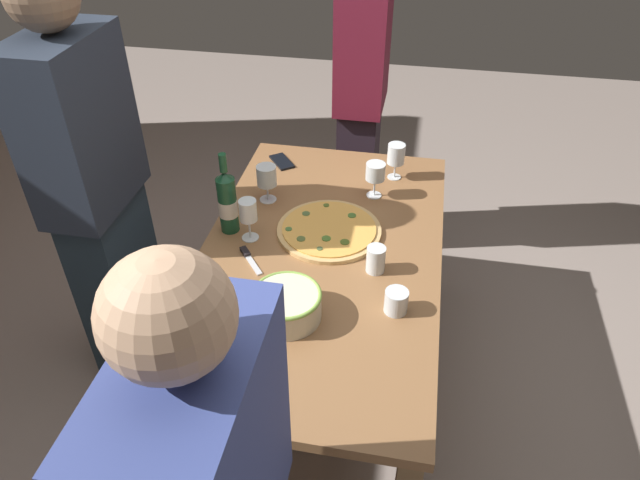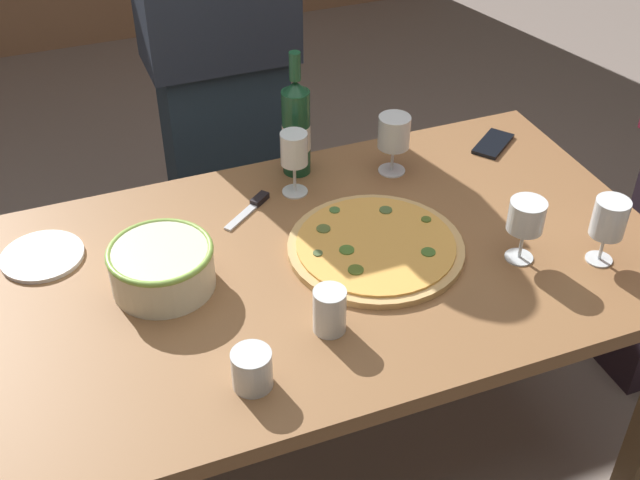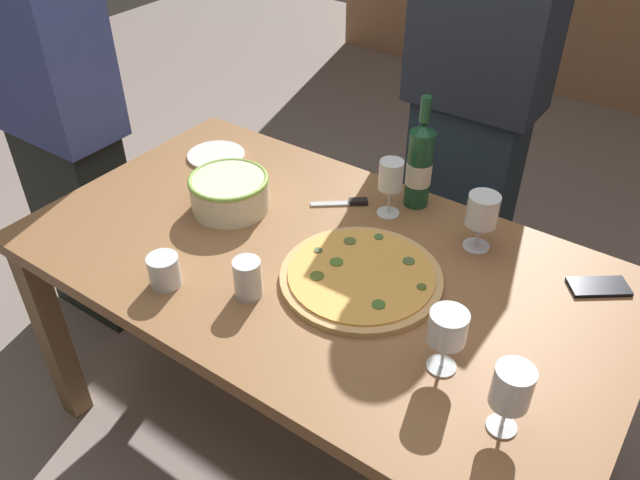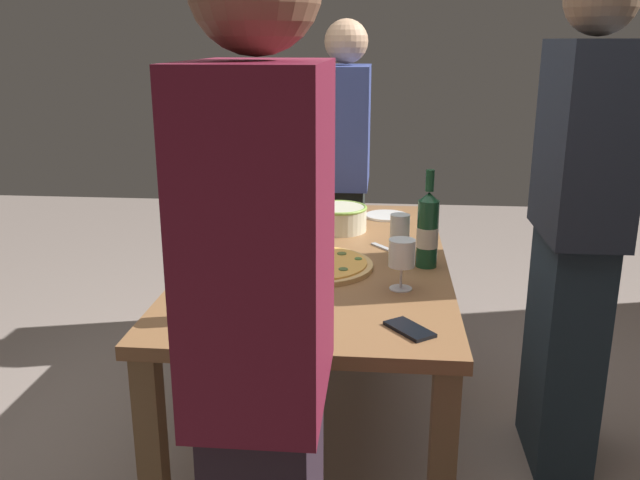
{
  "view_description": "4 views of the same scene",
  "coord_description": "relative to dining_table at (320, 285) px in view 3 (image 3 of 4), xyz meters",
  "views": [
    {
      "loc": [
        -1.67,
        -0.31,
        2.11
      ],
      "look_at": [
        0.0,
        0.0,
        0.81
      ],
      "focal_mm": 32.51,
      "sensor_mm": 36.0,
      "label": 1
    },
    {
      "loc": [
        -0.52,
        -1.35,
        1.93
      ],
      "look_at": [
        0.0,
        0.0,
        0.81
      ],
      "focal_mm": 45.89,
      "sensor_mm": 36.0,
      "label": 2
    },
    {
      "loc": [
        0.75,
        -1.06,
        1.79
      ],
      "look_at": [
        0.0,
        0.0,
        0.81
      ],
      "focal_mm": 35.73,
      "sensor_mm": 36.0,
      "label": 3
    },
    {
      "loc": [
        2.32,
        0.22,
        1.5
      ],
      "look_at": [
        0.0,
        0.0,
        0.81
      ],
      "focal_mm": 38.09,
      "sensor_mm": 36.0,
      "label": 4
    }
  ],
  "objects": [
    {
      "name": "ground_plane",
      "position": [
        0.0,
        0.0,
        -0.66
      ],
      "size": [
        8.0,
        8.0,
        0.0
      ],
      "primitive_type": "plane",
      "color": "gray"
    },
    {
      "name": "cup_ceramic",
      "position": [
        -0.06,
        -0.21,
        0.14
      ],
      "size": [
        0.07,
        0.07,
        0.1
      ],
      "primitive_type": "cylinder",
      "color": "white",
      "rests_on": "dining_table"
    },
    {
      "name": "cup_amber",
      "position": [
        -0.26,
        -0.3,
        0.13
      ],
      "size": [
        0.08,
        0.08,
        0.08
      ],
      "primitive_type": "cylinder",
      "color": "white",
      "rests_on": "dining_table"
    },
    {
      "name": "side_plate",
      "position": [
        -0.59,
        0.24,
        0.1
      ],
      "size": [
        0.19,
        0.19,
        0.01
      ],
      "primitive_type": "cylinder",
      "color": "white",
      "rests_on": "dining_table"
    },
    {
      "name": "pizza",
      "position": [
        0.13,
        -0.01,
        0.1
      ],
      "size": [
        0.41,
        0.41,
        0.03
      ],
      "color": "#DCAF6B",
      "rests_on": "dining_table"
    },
    {
      "name": "person_guest_right",
      "position": [
        -1.1,
        0.02,
        0.15
      ],
      "size": [
        0.44,
        0.24,
        1.6
      ],
      "rotation": [
        0.0,
        0.0,
        -0.02
      ],
      "color": "#262C28",
      "rests_on": "ground"
    },
    {
      "name": "person_host",
      "position": [
        0.02,
        0.88,
        0.23
      ],
      "size": [
        0.44,
        0.24,
        1.74
      ],
      "rotation": [
        0.0,
        0.0,
        -1.59
      ],
      "color": "#21303B",
      "rests_on": "ground"
    },
    {
      "name": "wine_glass_far_right",
      "position": [
        0.43,
        -0.15,
        0.21
      ],
      "size": [
        0.08,
        0.08,
        0.16
      ],
      "color": "white",
      "rests_on": "dining_table"
    },
    {
      "name": "wine_glass_far_left",
      "position": [
        0.6,
        -0.23,
        0.21
      ],
      "size": [
        0.08,
        0.08,
        0.16
      ],
      "color": "white",
      "rests_on": "dining_table"
    },
    {
      "name": "serving_bowl",
      "position": [
        -0.35,
        0.04,
        0.15
      ],
      "size": [
        0.23,
        0.23,
        0.1
      ],
      "color": "beige",
      "rests_on": "dining_table"
    },
    {
      "name": "wine_glass_by_bottle",
      "position": [
        0.31,
        0.28,
        0.2
      ],
      "size": [
        0.08,
        0.08,
        0.16
      ],
      "color": "white",
      "rests_on": "dining_table"
    },
    {
      "name": "pizza_knife",
      "position": [
        -0.08,
        0.25,
        0.1
      ],
      "size": [
        0.14,
        0.12,
        0.02
      ],
      "color": "silver",
      "rests_on": "dining_table"
    },
    {
      "name": "wine_bottle",
      "position": [
        0.08,
        0.37,
        0.22
      ],
      "size": [
        0.07,
        0.07,
        0.34
      ],
      "color": "#194A2B",
      "rests_on": "dining_table"
    },
    {
      "name": "cell_phone",
      "position": [
        0.63,
        0.3,
        0.1
      ],
      "size": [
        0.16,
        0.14,
        0.01
      ],
      "primitive_type": "cube",
      "rotation": [
        0.0,
        0.0,
        2.22
      ],
      "color": "black",
      "rests_on": "dining_table"
    },
    {
      "name": "wine_glass_near_pizza",
      "position": [
        0.04,
        0.28,
        0.22
      ],
      "size": [
        0.07,
        0.07,
        0.17
      ],
      "color": "white",
      "rests_on": "dining_table"
    },
    {
      "name": "dining_table",
      "position": [
        0.0,
        0.0,
        0.0
      ],
      "size": [
        1.6,
        0.9,
        0.75
      ],
      "color": "#92633C",
      "rests_on": "ground"
    }
  ]
}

